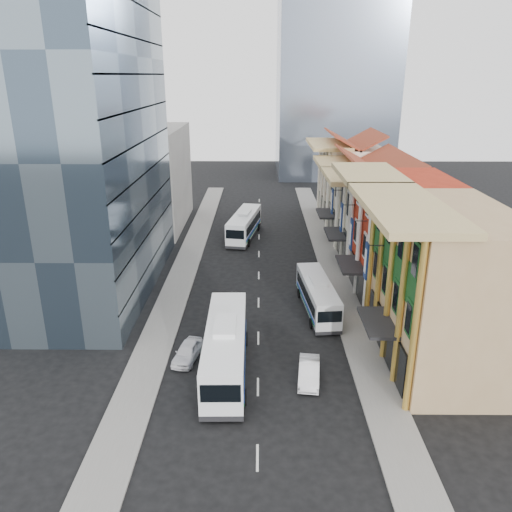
{
  "coord_description": "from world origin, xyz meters",
  "views": [
    {
      "loc": [
        0.1,
        -29.21,
        20.94
      ],
      "look_at": [
        -0.26,
        17.05,
        4.1
      ],
      "focal_mm": 35.0,
      "sensor_mm": 36.0,
      "label": 1
    }
  ],
  "objects_px": {
    "bus_left_near": "(226,347)",
    "shophouse_tan": "(446,288)",
    "sedan_left": "(187,352)",
    "sedan_right": "(309,372)",
    "bus_right": "(317,295)",
    "bus_left_far": "(244,224)",
    "office_tower": "(81,141)"
  },
  "relations": [
    {
      "from": "office_tower",
      "to": "sedan_left",
      "type": "relative_size",
      "value": 7.46
    },
    {
      "from": "office_tower",
      "to": "sedan_left",
      "type": "bearing_deg",
      "value": -51.36
    },
    {
      "from": "office_tower",
      "to": "sedan_left",
      "type": "distance_m",
      "value": 23.33
    },
    {
      "from": "bus_right",
      "to": "bus_left_far",
      "type": "bearing_deg",
      "value": 103.03
    },
    {
      "from": "office_tower",
      "to": "bus_right",
      "type": "xyz_separation_m",
      "value": [
        22.5,
        -5.77,
        -13.36
      ]
    },
    {
      "from": "bus_left_far",
      "to": "sedan_right",
      "type": "xyz_separation_m",
      "value": [
        5.7,
        -33.92,
        -1.16
      ]
    },
    {
      "from": "shophouse_tan",
      "to": "bus_left_far",
      "type": "height_order",
      "value": "shophouse_tan"
    },
    {
      "from": "shophouse_tan",
      "to": "sedan_right",
      "type": "height_order",
      "value": "shophouse_tan"
    },
    {
      "from": "shophouse_tan",
      "to": "bus_left_far",
      "type": "relative_size",
      "value": 1.21
    },
    {
      "from": "office_tower",
      "to": "bus_right",
      "type": "bearing_deg",
      "value": -14.37
    },
    {
      "from": "office_tower",
      "to": "bus_left_near",
      "type": "xyz_separation_m",
      "value": [
        14.6,
        -15.93,
        -12.99
      ]
    },
    {
      "from": "bus_left_far",
      "to": "sedan_left",
      "type": "distance_m",
      "value": 31.38
    },
    {
      "from": "office_tower",
      "to": "bus_left_far",
      "type": "height_order",
      "value": "office_tower"
    },
    {
      "from": "shophouse_tan",
      "to": "office_tower",
      "type": "distance_m",
      "value": 35.19
    },
    {
      "from": "sedan_left",
      "to": "sedan_right",
      "type": "xyz_separation_m",
      "value": [
        9.2,
        -2.76,
        0.01
      ]
    },
    {
      "from": "shophouse_tan",
      "to": "sedan_right",
      "type": "bearing_deg",
      "value": -163.04
    },
    {
      "from": "bus_right",
      "to": "sedan_left",
      "type": "relative_size",
      "value": 2.54
    },
    {
      "from": "bus_left_near",
      "to": "sedan_right",
      "type": "height_order",
      "value": "bus_left_near"
    },
    {
      "from": "bus_right",
      "to": "sedan_left",
      "type": "bearing_deg",
      "value": -147.28
    },
    {
      "from": "bus_right",
      "to": "shophouse_tan",
      "type": "bearing_deg",
      "value": -49.46
    },
    {
      "from": "office_tower",
      "to": "shophouse_tan",
      "type": "bearing_deg",
      "value": -24.3
    },
    {
      "from": "bus_left_far",
      "to": "bus_right",
      "type": "height_order",
      "value": "bus_left_far"
    },
    {
      "from": "shophouse_tan",
      "to": "bus_right",
      "type": "bearing_deg",
      "value": 135.91
    },
    {
      "from": "office_tower",
      "to": "bus_left_far",
      "type": "xyz_separation_m",
      "value": [
        15.0,
        16.78,
        -13.15
      ]
    },
    {
      "from": "bus_left_far",
      "to": "sedan_right",
      "type": "relative_size",
      "value": 2.74
    },
    {
      "from": "office_tower",
      "to": "sedan_right",
      "type": "xyz_separation_m",
      "value": [
        20.7,
        -17.14,
        -14.31
      ]
    },
    {
      "from": "office_tower",
      "to": "sedan_right",
      "type": "relative_size",
      "value": 7.13
    },
    {
      "from": "shophouse_tan",
      "to": "bus_left_near",
      "type": "relative_size",
      "value": 1.12
    },
    {
      "from": "office_tower",
      "to": "sedan_right",
      "type": "height_order",
      "value": "office_tower"
    },
    {
      "from": "bus_left_near",
      "to": "bus_left_far",
      "type": "relative_size",
      "value": 1.09
    },
    {
      "from": "bus_left_near",
      "to": "office_tower",
      "type": "bearing_deg",
      "value": 131.64
    },
    {
      "from": "bus_left_near",
      "to": "shophouse_tan",
      "type": "bearing_deg",
      "value": 5.83
    }
  ]
}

